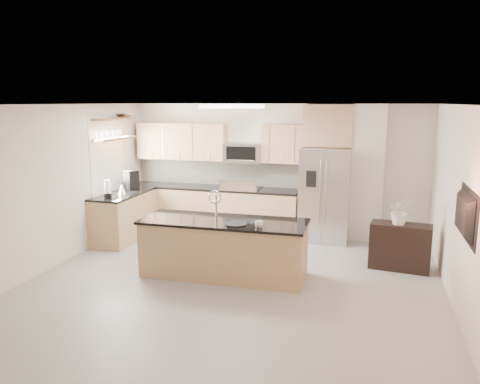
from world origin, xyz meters
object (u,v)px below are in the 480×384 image
(credenza, at_px, (400,247))
(flower_vase, at_px, (401,205))
(microwave, at_px, (243,153))
(refrigerator, at_px, (325,195))
(coffee_maker, at_px, (131,180))
(bowl, at_px, (124,115))
(cup, at_px, (259,224))
(kettle, at_px, (122,189))
(television, at_px, (460,214))
(platter, at_px, (236,224))
(range, at_px, (242,210))
(blender, at_px, (107,190))
(island, at_px, (224,248))

(credenza, distance_m, flower_vase, 0.69)
(microwave, distance_m, refrigerator, 1.82)
(coffee_maker, bearing_deg, refrigerator, 9.55)
(bowl, bearing_deg, cup, -32.23)
(bowl, relative_size, flower_vase, 0.62)
(kettle, distance_m, television, 5.88)
(refrigerator, relative_size, platter, 5.45)
(microwave, height_order, credenza, microwave)
(platter, relative_size, flower_vase, 0.51)
(range, bearing_deg, refrigerator, -1.60)
(microwave, xyz_separation_m, blender, (-2.07, -1.71, -0.56))
(cup, distance_m, flower_vase, 2.34)
(island, height_order, bowl, bowl)
(platter, distance_m, kettle, 3.00)
(microwave, relative_size, island, 0.30)
(cup, bearing_deg, flower_vase, 32.16)
(refrigerator, relative_size, blender, 5.32)
(range, xyz_separation_m, bowl, (-2.25, -0.58, 1.91))
(range, bearing_deg, bowl, -165.62)
(range, bearing_deg, island, -80.95)
(flower_vase, bearing_deg, kettle, 177.58)
(coffee_maker, bearing_deg, credenza, -7.45)
(range, xyz_separation_m, television, (3.51, -3.12, 0.88))
(kettle, relative_size, coffee_maker, 0.60)
(microwave, distance_m, kettle, 2.48)
(range, distance_m, cup, 2.84)
(island, height_order, credenza, island)
(credenza, xyz_separation_m, platter, (-2.37, -1.22, 0.51))
(microwave, xyz_separation_m, television, (3.51, -3.24, -0.28))
(cup, bearing_deg, blender, 161.37)
(cup, height_order, bowl, bowl)
(cup, bearing_deg, coffee_maker, 147.81)
(coffee_maker, bearing_deg, kettle, -81.84)
(credenza, distance_m, blender, 5.12)
(credenza, xyz_separation_m, kettle, (-5.02, 0.18, 0.65))
(bowl, bearing_deg, television, -23.83)
(microwave, relative_size, bowl, 1.91)
(microwave, relative_size, cup, 6.24)
(range, distance_m, island, 2.40)
(refrigerator, bearing_deg, cup, -104.62)
(island, height_order, flower_vase, flower_vase)
(island, bearing_deg, flower_vase, 19.99)
(television, bearing_deg, range, 48.36)
(island, relative_size, coffee_maker, 6.75)
(blender, bearing_deg, bowl, 99.84)
(kettle, xyz_separation_m, flower_vase, (4.99, -0.21, 0.04))
(kettle, bearing_deg, microwave, 32.51)
(kettle, distance_m, coffee_maker, 0.50)
(cup, height_order, coffee_maker, coffee_maker)
(flower_vase, bearing_deg, bowl, 171.27)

